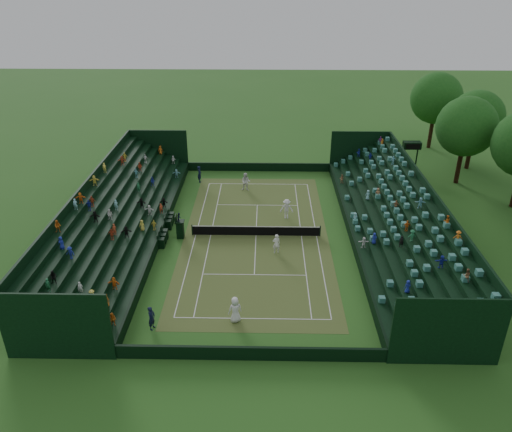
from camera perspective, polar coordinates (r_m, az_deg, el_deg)
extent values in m
plane|color=#2A5F1E|center=(45.27, 0.00, -2.26)|extent=(160.00, 160.00, 0.00)
cube|color=#316822|center=(45.26, 0.00, -2.25)|extent=(12.97, 26.77, 0.01)
cube|color=black|center=(59.46, 0.32, 5.62)|extent=(17.17, 0.20, 1.00)
cube|color=black|center=(31.99, -0.61, -15.42)|extent=(17.17, 0.20, 1.00)
cube|color=black|center=(45.67, 10.71, -1.78)|extent=(0.20, 31.77, 1.00)
cube|color=black|center=(45.97, -10.64, -1.57)|extent=(0.20, 31.77, 1.00)
cube|color=black|center=(45.75, 11.33, -1.78)|extent=(0.80, 32.00, 1.00)
cube|color=black|center=(45.80, 12.34, -1.54)|extent=(0.80, 32.00, 1.45)
cube|color=black|center=(45.86, 13.35, -1.29)|extent=(0.80, 32.00, 1.90)
cube|color=black|center=(45.93, 14.35, -1.05)|extent=(0.80, 32.00, 2.35)
cube|color=black|center=(46.02, 15.35, -0.81)|extent=(0.80, 32.00, 2.80)
cube|color=black|center=(46.13, 16.35, -0.57)|extent=(0.80, 32.00, 3.25)
cube|color=black|center=(46.25, 17.34, -0.32)|extent=(0.80, 32.00, 3.70)
cube|color=black|center=(46.38, 18.33, -0.08)|extent=(0.80, 32.00, 4.15)
cube|color=black|center=(46.37, 18.98, 0.32)|extent=(0.20, 32.00, 4.90)
cube|color=black|center=(46.07, -11.25, -1.56)|extent=(0.80, 32.00, 1.00)
cube|color=black|center=(46.14, -12.24, -1.30)|extent=(0.80, 32.00, 1.45)
cube|color=black|center=(46.23, -13.24, -1.04)|extent=(0.80, 32.00, 1.90)
cube|color=black|center=(46.33, -14.22, -0.78)|extent=(0.80, 32.00, 2.35)
cube|color=black|center=(46.45, -15.21, -0.52)|extent=(0.80, 32.00, 2.80)
cube|color=black|center=(46.58, -16.18, -0.26)|extent=(0.80, 32.00, 3.25)
cube|color=black|center=(46.73, -17.15, -0.01)|extent=(0.80, 32.00, 3.70)
cube|color=black|center=(46.89, -18.12, 0.25)|extent=(0.80, 32.00, 4.15)
cube|color=black|center=(46.90, -18.76, 0.66)|extent=(0.20, 32.00, 4.90)
cylinder|color=black|center=(45.48, -7.31, -1.59)|extent=(0.10, 0.10, 1.06)
cylinder|color=black|center=(45.28, 7.34, -1.73)|extent=(0.10, 0.10, 1.06)
cube|color=black|center=(45.04, 0.00, -1.75)|extent=(11.57, 0.02, 0.86)
cube|color=white|center=(44.82, 0.00, -1.22)|extent=(11.57, 0.04, 0.07)
cylinder|color=black|center=(61.39, 16.49, 6.19)|extent=(0.16, 0.16, 3.00)
cylinder|color=black|center=(61.80, 17.84, 6.13)|extent=(0.16, 0.16, 3.00)
cube|color=black|center=(61.01, 17.40, 7.74)|extent=(2.00, 1.00, 0.80)
cylinder|color=black|center=(60.09, 22.13, 5.10)|extent=(0.50, 0.50, 3.50)
sphere|color=#184F16|center=(58.66, 22.93, 9.41)|extent=(6.41, 6.41, 6.41)
cylinder|color=black|center=(65.05, 23.16, 6.44)|extent=(0.50, 0.50, 3.39)
sphere|color=#184F16|center=(63.77, 23.91, 10.30)|extent=(6.20, 6.20, 6.20)
cylinder|color=black|center=(70.98, 19.31, 8.78)|extent=(0.50, 0.50, 3.58)
sphere|color=#184F16|center=(69.75, 19.92, 12.56)|extent=(6.55, 6.55, 6.55)
cube|color=black|center=(45.09, -8.66, -1.57)|extent=(0.62, 0.62, 1.59)
cube|color=black|center=(44.70, -8.73, -0.62)|extent=(0.79, 0.79, 0.09)
cube|color=black|center=(44.62, -9.15, -0.27)|extent=(0.07, 0.79, 0.62)
imported|color=black|center=(44.50, -8.77, -0.11)|extent=(0.33, 0.41, 0.82)
cube|color=black|center=(43.97, -10.76, -3.06)|extent=(0.55, 0.55, 0.88)
cube|color=black|center=(43.76, -11.17, -2.43)|extent=(0.07, 0.55, 0.55)
cube|color=black|center=(44.65, -10.57, -2.55)|extent=(0.55, 0.55, 0.88)
cube|color=black|center=(44.45, -10.98, -1.92)|extent=(0.07, 0.55, 0.55)
cube|color=black|center=(45.34, -10.38, -2.05)|extent=(0.55, 0.55, 0.88)
cube|color=black|center=(45.13, -10.78, -1.44)|extent=(0.07, 0.55, 0.55)
cube|color=black|center=(46.89, -9.98, -0.99)|extent=(0.55, 0.55, 0.88)
cube|color=black|center=(46.69, -10.37, -0.39)|extent=(0.07, 0.55, 0.55)
cube|color=black|center=(47.59, -9.82, -0.55)|extent=(0.55, 0.55, 0.88)
cube|color=black|center=(47.39, -10.19, 0.05)|extent=(0.07, 0.55, 0.55)
cube|color=black|center=(48.28, -9.65, -0.11)|extent=(0.55, 0.55, 0.88)
cube|color=black|center=(48.09, -10.02, 0.48)|extent=(0.07, 0.55, 0.55)
imported|color=white|center=(34.58, -2.40, -10.65)|extent=(1.12, 0.92, 1.96)
imported|color=white|center=(42.26, 2.34, -3.17)|extent=(0.72, 0.55, 1.78)
imported|color=white|center=(54.02, -1.17, 3.93)|extent=(1.07, 0.89, 1.99)
imported|color=white|center=(48.02, 3.52, 0.82)|extent=(1.31, 0.78, 1.99)
imported|color=black|center=(56.53, -6.47, 4.78)|extent=(0.55, 0.75, 1.90)
imported|color=black|center=(34.71, -11.85, -11.34)|extent=(0.59, 0.73, 1.76)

